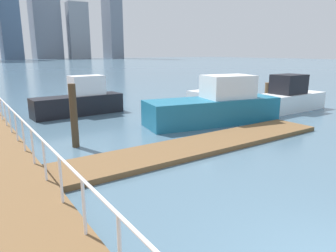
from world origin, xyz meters
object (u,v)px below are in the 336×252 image
object	(u,v)px
moored_boat_5	(284,99)
moored_boat_1	(80,101)
moored_boat_4	(215,106)
moored_boat_3	(214,92)

from	to	relation	value
moored_boat_5	moored_boat_1	bearing A→B (deg)	150.47
moored_boat_4	moored_boat_5	bearing A→B (deg)	-0.17
moored_boat_1	moored_boat_3	size ratio (longest dim) A/B	1.17
moored_boat_1	moored_boat_5	bearing A→B (deg)	-29.53
moored_boat_1	moored_boat_4	distance (m)	7.78
moored_boat_1	moored_boat_5	world-z (taller)	moored_boat_1
moored_boat_3	moored_boat_1	bearing A→B (deg)	178.03
moored_boat_1	moored_boat_3	world-z (taller)	moored_boat_1
moored_boat_4	moored_boat_1	bearing A→B (deg)	129.71
moored_boat_3	moored_boat_4	distance (m)	7.63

